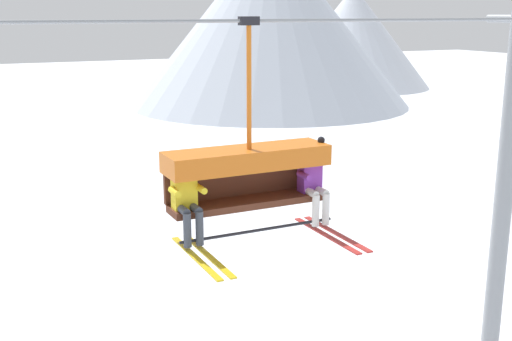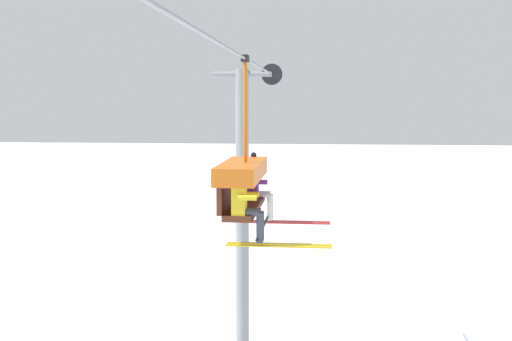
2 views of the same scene
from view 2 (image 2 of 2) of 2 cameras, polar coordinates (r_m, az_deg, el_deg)
lift_tower_far at (r=17.49m, az=-1.17°, el=-3.13°), size 0.36×1.88×7.97m
lift_cable at (r=9.55m, az=-2.18°, el=10.60°), size 17.42×0.05×0.05m
chairlift_chair at (r=11.27m, az=-1.32°, el=-0.69°), size 2.45×0.74×3.01m
skier_yellow at (r=10.29m, az=-0.79°, el=-3.03°), size 0.46×1.70×1.23m
skier_purple at (r=12.28m, az=0.26°, el=-1.47°), size 0.48×1.70×1.34m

